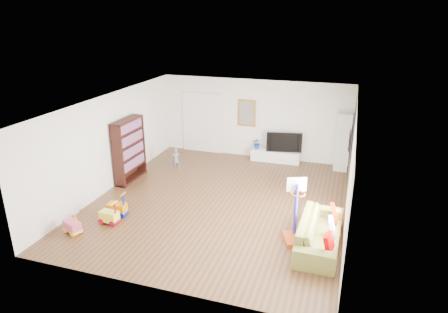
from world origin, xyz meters
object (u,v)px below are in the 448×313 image
(bookshelf, at_px, (129,150))
(sofa, at_px, (320,232))
(media_console, at_px, (275,156))
(basketball_hoop, at_px, (297,212))

(bookshelf, distance_m, sofa, 6.12)
(media_console, height_order, sofa, sofa)
(media_console, xyz_separation_m, sofa, (1.91, -4.84, 0.13))
(media_console, distance_m, basketball_hoop, 5.07)
(bookshelf, bearing_deg, media_console, 37.57)
(media_console, bearing_deg, bookshelf, -143.91)
(media_console, relative_size, bookshelf, 0.87)
(sofa, bearing_deg, basketball_hoop, 91.53)
(sofa, height_order, basketball_hoop, basketball_hoop)
(bookshelf, height_order, sofa, bookshelf)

